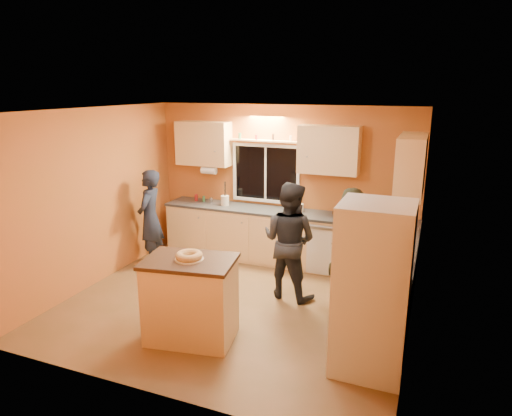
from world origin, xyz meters
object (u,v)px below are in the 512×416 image
at_px(island, 191,299).
at_px(person_right, 348,259).
at_px(person_left, 150,218).
at_px(person_center, 289,240).
at_px(refrigerator, 372,289).

height_order(island, person_right, person_right).
relative_size(person_left, person_center, 0.97).
bearing_deg(refrigerator, island, -175.18).
bearing_deg(island, person_right, 21.57).
bearing_deg(person_center, island, 75.83).
xyz_separation_m(island, person_left, (-1.78, 1.82, 0.29)).
relative_size(refrigerator, person_left, 1.13).
relative_size(island, person_left, 0.71).
bearing_deg(person_left, person_center, 71.57).
relative_size(refrigerator, island, 1.60).
xyz_separation_m(island, person_center, (0.71, 1.51, 0.32)).
relative_size(refrigerator, person_right, 1.03).
height_order(refrigerator, person_left, refrigerator).
xyz_separation_m(person_left, person_right, (3.40, -0.85, 0.08)).
bearing_deg(island, person_center, 55.44).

